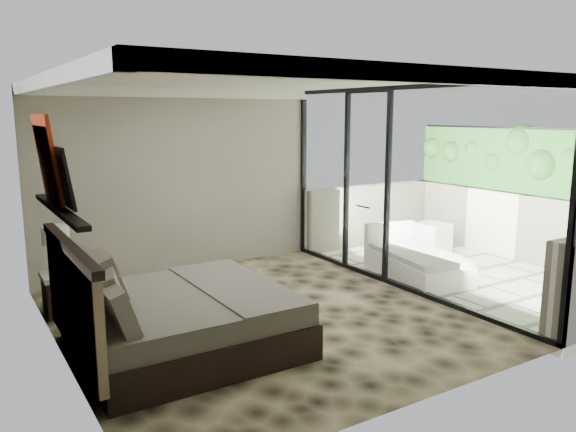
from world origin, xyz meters
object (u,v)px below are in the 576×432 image
nightstand (64,295)px  table_lamp (56,243)px  bed (174,318)px  ottoman (432,237)px  lounger (415,262)px

nightstand → table_lamp: size_ratio=0.84×
bed → ottoman: bed is taller
bed → nightstand: (-0.76, 1.75, -0.11)m
ottoman → bed: bearing=-163.3°
nightstand → ottoman: 6.18m
bed → lounger: bearing=9.7°
nightstand → table_lamp: bearing=163.9°
nightstand → ottoman: ottoman is taller
table_lamp → ottoman: (6.22, -0.16, -0.63)m
table_lamp → lounger: bearing=-12.6°
bed → nightstand: bearing=113.5°
bed → nightstand: bed is taller
bed → table_lamp: size_ratio=3.77×
ottoman → table_lamp: bearing=178.5°
bed → nightstand: 1.91m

